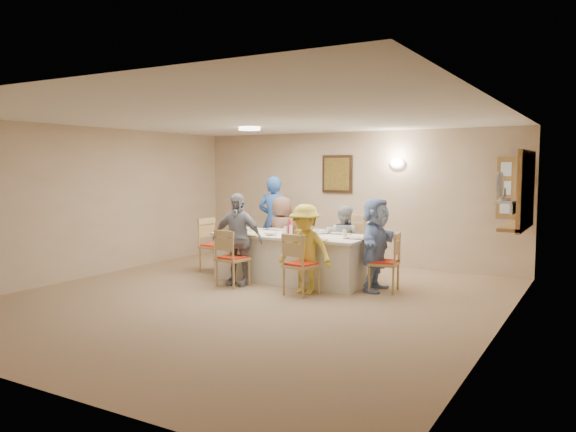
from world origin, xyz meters
The scene contains 49 objects.
ground centered at (0.00, 0.00, 0.00)m, with size 7.00×7.00×0.00m, color #907855.
room_walls centered at (0.00, 0.00, 1.51)m, with size 7.00×7.00×7.00m.
wall_picture centered at (-0.30, 3.46, 1.70)m, with size 0.62×0.05×0.72m.
wall_sconce centered at (0.90, 3.44, 1.90)m, with size 0.26×0.09×0.18m, color white.
ceiling_light centered at (-1.00, 1.50, 2.47)m, with size 0.36×0.36×0.05m, color white.
serving_hatch centered at (3.21, 2.40, 1.50)m, with size 0.06×1.50×1.15m, color olive.
hatch_sill centered at (3.09, 2.40, 0.97)m, with size 0.30×1.50×0.05m, color olive.
shutter_door centered at (2.95, 3.16, 1.50)m, with size 0.55×0.04×1.00m, color olive.
fan_shelf centered at (3.13, 1.05, 1.40)m, with size 0.22×0.36×0.03m, color white.
desk_fan centered at (3.10, 1.05, 1.55)m, with size 0.30×0.30×0.28m, color #A5A5A8, non-canonical shape.
dining_table centered at (-0.12, 1.41, 0.38)m, with size 2.51×1.06×0.76m, color white.
chair_back_left centered at (-0.72, 2.21, 0.46)m, with size 0.44×0.44×0.92m, color tan, non-canonical shape.
chair_back_right centered at (0.48, 2.21, 0.52)m, with size 0.49×0.49×1.03m, color tan, non-canonical shape.
chair_front_left centered at (-0.72, 0.61, 0.44)m, with size 0.43×0.43×0.89m, color tan, non-canonical shape.
chair_front_right centered at (0.48, 0.61, 0.45)m, with size 0.43×0.43×0.90m, color tan, non-canonical shape.
chair_left_end centered at (-1.67, 1.41, 0.47)m, with size 0.45×0.45×0.95m, color tan, non-canonical shape.
chair_right_end centered at (1.43, 1.41, 0.44)m, with size 0.42×0.42×0.89m, color tan, non-canonical shape.
diner_back_left centered at (-0.72, 2.09, 0.66)m, with size 0.69×0.50×1.32m, color brown.
diner_back_right centered at (0.48, 2.09, 0.60)m, with size 0.65×0.55×1.20m, color #A8ACB8.
diner_front_left centered at (-0.72, 0.73, 0.72)m, with size 0.89×0.48×1.43m, color #9294A1.
diner_front_right centered at (0.48, 0.73, 0.65)m, with size 0.84×0.49×1.30m, color yellow.
diner_right_end centered at (1.30, 1.41, 0.70)m, with size 0.47×1.31×1.39m, color #8EAADF.
caregiver centered at (-1.17, 2.56, 0.83)m, with size 0.67×0.51×1.66m, color #2C5BB3.
placemat_fl centered at (-0.72, 0.99, 0.76)m, with size 0.36×0.26×0.01m, color #472B19.
plate_fl centered at (-0.72, 0.99, 0.77)m, with size 0.24×0.24×0.01m, color white.
napkin_fl centered at (-0.54, 0.94, 0.77)m, with size 0.15×0.15×0.01m, color yellow.
placemat_fr centered at (0.48, 0.99, 0.76)m, with size 0.34×0.25×0.01m, color #472B19.
plate_fr centered at (0.48, 0.99, 0.77)m, with size 0.24×0.24×0.01m, color white.
napkin_fr centered at (0.66, 0.94, 0.77)m, with size 0.13×0.13×0.01m, color yellow.
placemat_bl centered at (-0.72, 1.83, 0.76)m, with size 0.34×0.25×0.01m, color #472B19.
plate_bl centered at (-0.72, 1.83, 0.77)m, with size 0.23×0.23×0.01m, color white.
napkin_bl centered at (-0.54, 1.78, 0.77)m, with size 0.15×0.15×0.01m, color yellow.
placemat_br centered at (0.48, 1.83, 0.76)m, with size 0.36×0.27×0.01m, color #472B19.
plate_br centered at (0.48, 1.83, 0.77)m, with size 0.23×0.23×0.01m, color white.
napkin_br centered at (0.66, 1.78, 0.77)m, with size 0.15×0.15×0.01m, color yellow.
placemat_le centered at (-1.22, 1.41, 0.76)m, with size 0.34×0.25×0.01m, color #472B19.
plate_le centered at (-1.22, 1.41, 0.77)m, with size 0.23×0.23×0.01m, color white.
napkin_le centered at (-1.04, 1.36, 0.77)m, with size 0.15×0.15×0.01m, color yellow.
placemat_re centered at (1.00, 1.41, 0.76)m, with size 0.35×0.26×0.01m, color #472B19.
plate_re centered at (1.00, 1.41, 0.77)m, with size 0.25×0.25×0.02m, color white.
napkin_re centered at (1.18, 1.36, 0.77)m, with size 0.15×0.15×0.01m, color yellow.
teacup_a centered at (-0.90, 1.11, 0.80)m, with size 0.12×0.12×0.08m, color white.
teacup_b centered at (0.29, 1.89, 0.80)m, with size 0.12×0.12×0.09m, color white.
bowl_a centered at (-0.35, 1.12, 0.78)m, with size 0.21×0.21×0.05m, color white.
bowl_b centered at (0.23, 1.67, 0.79)m, with size 0.26×0.26×0.07m, color white.
condiment_ketchup centered at (-0.19, 1.44, 0.87)m, with size 0.10×0.10×0.23m, color red.
condiment_brown centered at (-0.10, 1.43, 0.86)m, with size 0.11×0.11×0.19m, color brown.
condiment_malt centered at (0.01, 1.34, 0.83)m, with size 0.14×0.14×0.14m, color brown.
drinking_glass centered at (-0.27, 1.46, 0.82)m, with size 0.07×0.07×0.10m, color silver.
Camera 1 is at (4.28, -6.36, 1.83)m, focal length 35.00 mm.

